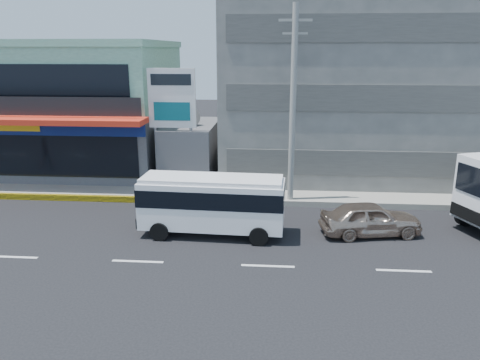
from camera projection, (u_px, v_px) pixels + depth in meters
name	position (u px, v px, depth m)	size (l,w,h in m)	color
ground	(138.00, 262.00, 17.95)	(120.00, 120.00, 0.00)	black
sidewalk	(272.00, 190.00, 26.65)	(70.00, 5.00, 0.30)	gray
shop_building	(77.00, 110.00, 30.88)	(12.40, 11.70, 8.00)	#47464B
concrete_building	(353.00, 63.00, 29.71)	(16.00, 12.00, 14.00)	gray
gap_structure	(192.00, 152.00, 29.00)	(3.00, 6.00, 3.50)	#47464B
satellite_dish	(188.00, 125.00, 27.55)	(1.50, 1.50, 0.15)	slate
billboard	(172.00, 105.00, 25.50)	(2.60, 0.18, 6.90)	gray
utility_pole_near	(293.00, 106.00, 23.21)	(1.60, 0.30, 10.00)	#999993
minibus	(212.00, 201.00, 20.21)	(6.32, 2.42, 2.61)	white
sedan	(370.00, 219.00, 20.40)	(1.74, 4.33, 1.48)	#BEA691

